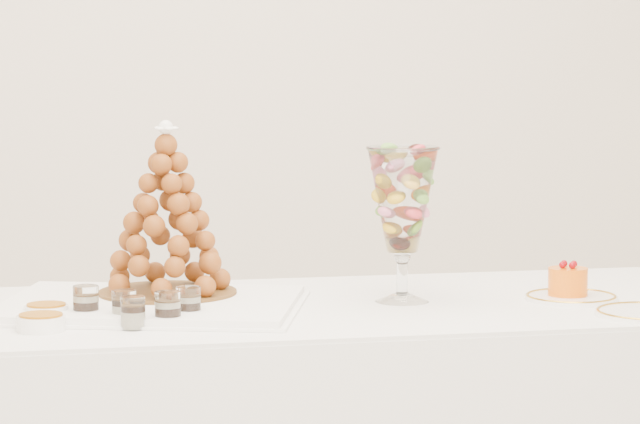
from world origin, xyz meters
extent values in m
cube|color=silver|center=(0.00, 2.00, 1.40)|extent=(4.50, 0.04, 2.80)
cube|color=white|center=(0.10, 0.27, 0.72)|extent=(1.92, 0.83, 0.01)
cube|color=white|center=(-0.23, 0.27, 0.73)|extent=(0.70, 0.59, 0.02)
cylinder|color=white|center=(0.32, 0.28, 0.73)|extent=(0.12, 0.12, 0.02)
cylinder|color=white|center=(0.32, 0.28, 0.78)|extent=(0.02, 0.02, 0.08)
sphere|color=white|center=(0.32, 0.28, 0.82)|extent=(0.04, 0.04, 0.04)
cylinder|color=white|center=(0.69, 0.24, 0.73)|extent=(0.20, 0.20, 0.01)
cylinder|color=white|center=(-0.36, 0.17, 0.76)|extent=(0.06, 0.06, 0.07)
cylinder|color=white|center=(-0.29, 0.12, 0.76)|extent=(0.06, 0.06, 0.07)
cylinder|color=white|center=(-0.16, 0.13, 0.76)|extent=(0.06, 0.06, 0.07)
cylinder|color=white|center=(-0.27, 0.05, 0.75)|extent=(0.06, 0.06, 0.07)
cylinder|color=white|center=(-0.20, 0.07, 0.76)|extent=(0.06, 0.06, 0.07)
cylinder|color=white|center=(-0.44, 0.19, 0.74)|extent=(0.09, 0.09, 0.03)
cylinder|color=white|center=(-0.45, 0.06, 0.74)|extent=(0.10, 0.10, 0.03)
cylinder|color=brown|center=(-0.18, 0.34, 0.75)|extent=(0.30, 0.30, 0.01)
cone|color=brown|center=(-0.18, 0.34, 0.93)|extent=(0.25, 0.25, 0.36)
sphere|color=white|center=(-0.18, 0.34, 1.10)|extent=(0.04, 0.04, 0.04)
cylinder|color=orange|center=(0.68, 0.24, 0.76)|extent=(0.09, 0.09, 0.06)
sphere|color=maroon|center=(0.70, 0.25, 0.80)|extent=(0.02, 0.02, 0.02)
sphere|color=maroon|center=(0.68, 0.26, 0.80)|extent=(0.02, 0.02, 0.02)
sphere|color=maroon|center=(0.67, 0.24, 0.80)|extent=(0.02, 0.02, 0.02)
sphere|color=maroon|center=(0.69, 0.23, 0.80)|extent=(0.02, 0.02, 0.02)
camera|label=1|loc=(-0.39, -2.89, 1.28)|focal=85.00mm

